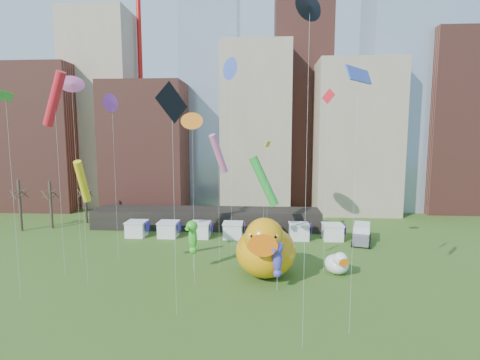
# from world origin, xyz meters

# --- Properties ---
(skyline) EXTENTS (101.00, 23.00, 68.00)m
(skyline) POSITION_xyz_m (2.25, 61.06, 21.44)
(skyline) COLOR brown
(skyline) RESTS_ON ground
(pavilion) EXTENTS (38.00, 6.00, 3.20)m
(pavilion) POSITION_xyz_m (-4.00, 42.00, 1.60)
(pavilion) COLOR black
(pavilion) RESTS_ON ground
(vendor_tents) EXTENTS (33.24, 2.80, 2.40)m
(vendor_tents) POSITION_xyz_m (1.02, 36.00, 1.11)
(vendor_tents) COLOR white
(vendor_tents) RESTS_ON ground
(bare_trees) EXTENTS (8.44, 6.44, 8.50)m
(bare_trees) POSITION_xyz_m (-30.17, 40.54, 4.01)
(bare_trees) COLOR #382B21
(bare_trees) RESTS_ON ground
(big_duck) EXTENTS (7.26, 9.41, 7.06)m
(big_duck) POSITION_xyz_m (5.83, 20.86, 3.24)
(big_duck) COLOR orange
(big_duck) RESTS_ON ground
(small_duck) EXTENTS (3.23, 3.84, 2.75)m
(small_duck) POSITION_xyz_m (13.90, 22.21, 1.26)
(small_duck) COLOR white
(small_duck) RESTS_ON ground
(seahorse_green) EXTENTS (1.74, 1.93, 5.89)m
(seahorse_green) POSITION_xyz_m (-2.51, 22.34, 4.26)
(seahorse_green) COLOR silver
(seahorse_green) RESTS_ON ground
(seahorse_purple) EXTENTS (1.64, 1.82, 5.11)m
(seahorse_purple) POSITION_xyz_m (6.98, 17.35, 3.57)
(seahorse_purple) COLOR silver
(seahorse_purple) RESTS_ON ground
(box_truck) EXTENTS (3.83, 6.40, 2.56)m
(box_truck) POSITION_xyz_m (19.98, 34.88, 1.31)
(box_truck) COLOR white
(box_truck) RESTS_ON ground
(kite_0) EXTENTS (1.23, 1.16, 20.48)m
(kite_0) POSITION_xyz_m (12.38, 22.16, 18.57)
(kite_0) COLOR silver
(kite_0) RESTS_ON ground
(kite_1) EXTENTS (1.83, 1.20, 22.67)m
(kite_1) POSITION_xyz_m (-17.52, 25.52, 21.62)
(kite_1) COLOR silver
(kite_1) RESTS_ON ground
(kite_2) EXTENTS (1.99, 2.79, 19.84)m
(kite_2) POSITION_xyz_m (-1.97, 11.91, 17.90)
(kite_2) COLOR silver
(kite_2) RESTS_ON ground
(kite_3) EXTENTS (1.06, 2.82, 19.42)m
(kite_3) POSITION_xyz_m (-17.54, 13.97, 18.83)
(kite_3) COLOR silver
(kite_3) RESTS_ON ground
(kite_4) EXTENTS (0.98, 2.73, 13.11)m
(kite_4) POSITION_xyz_m (-12.94, 17.98, 10.83)
(kite_4) COLOR silver
(kite_4) RESTS_ON ground
(kite_5) EXTENTS (2.59, 2.98, 20.33)m
(kite_5) POSITION_xyz_m (12.29, 9.61, 19.69)
(kite_5) COLOR silver
(kite_5) RESTS_ON ground
(kite_6) EXTENTS (1.65, 0.67, 17.77)m
(kite_6) POSITION_xyz_m (-1.59, 18.44, 16.87)
(kite_6) COLOR silver
(kite_6) RESTS_ON ground
(kite_7) EXTENTS (0.57, 2.28, 20.55)m
(kite_7) POSITION_xyz_m (-12.78, 25.77, 19.38)
(kite_7) COLOR silver
(kite_7) RESTS_ON ground
(kite_8) EXTENTS (3.60, 2.17, 22.32)m
(kite_8) POSITION_xyz_m (-16.70, 20.24, 19.36)
(kite_8) COLOR silver
(kite_8) RESTS_ON ground
(kite_9) EXTENTS (2.29, 2.60, 15.74)m
(kite_9) POSITION_xyz_m (0.43, 23.28, 13.43)
(kite_9) COLOR silver
(kite_9) RESTS_ON ground
(kite_10) EXTENTS (1.43, 1.41, 24.77)m
(kite_10) POSITION_xyz_m (8.44, 7.60, 23.78)
(kite_10) COLOR silver
(kite_10) RESTS_ON ground
(kite_11) EXTENTS (4.32, 1.30, 12.76)m
(kite_11) POSITION_xyz_m (5.63, 33.35, 9.09)
(kite_11) COLOR silver
(kite_11) RESTS_ON ground
(kite_12) EXTENTS (0.95, 2.55, 14.79)m
(kite_12) POSITION_xyz_m (6.10, 31.51, 14.29)
(kite_12) COLOR silver
(kite_12) RESTS_ON ground
(kite_13) EXTENTS (1.67, 2.48, 24.98)m
(kite_13) POSITION_xyz_m (1.50, 27.83, 23.60)
(kite_13) COLOR silver
(kite_13) RESTS_ON ground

